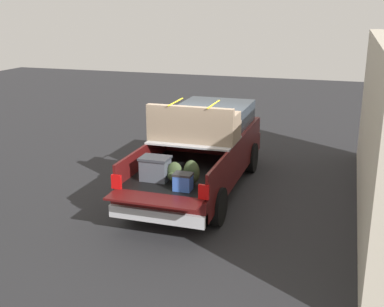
{
  "coord_description": "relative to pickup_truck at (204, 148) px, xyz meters",
  "views": [
    {
      "loc": [
        -10.52,
        -3.21,
        4.25
      ],
      "look_at": [
        -0.6,
        0.0,
        1.1
      ],
      "focal_mm": 45.3,
      "sensor_mm": 36.0,
      "label": 1
    }
  ],
  "objects": [
    {
      "name": "ground_plane",
      "position": [
        -0.36,
        -0.0,
        -0.96
      ],
      "size": [
        40.0,
        40.0,
        0.0
      ],
      "primitive_type": "plane",
      "color": "#262628"
    },
    {
      "name": "building_facade",
      "position": [
        -0.51,
        -3.82,
        0.87
      ],
      "size": [
        8.68,
        0.36,
        3.68
      ],
      "primitive_type": "cube",
      "color": "beige",
      "rests_on": "ground_plane"
    },
    {
      "name": "pickup_truck",
      "position": [
        0.0,
        0.0,
        0.0
      ],
      "size": [
        6.05,
        2.06,
        2.23
      ],
      "color": "#470F0F",
      "rests_on": "ground_plane"
    }
  ]
}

